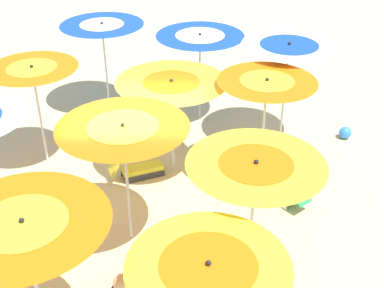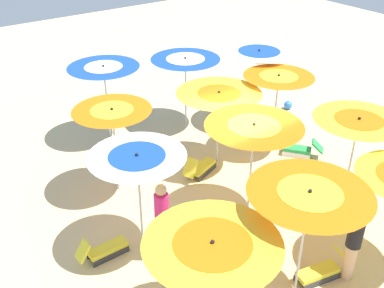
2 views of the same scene
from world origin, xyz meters
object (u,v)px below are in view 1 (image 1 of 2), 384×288
object	(u,v)px
beach_umbrella_0	(208,277)
beach_umbrella_5	(123,136)
beach_umbrella_11	(102,31)
lounger_4	(282,191)
beach_umbrella_7	(200,43)
beach_umbrella_1	(255,176)
beach_ball	(345,133)
beach_umbrella_6	(172,89)
lounger_1	(138,168)
lounger_0	(213,275)
beach_umbrella_10	(33,75)
beach_umbrella_2	(266,90)
beach_umbrella_3	(288,53)
beach_umbrella_4	(24,233)

from	to	relation	value
beach_umbrella_0	beach_umbrella_5	bearing A→B (deg)	-157.20
beach_umbrella_0	beach_umbrella_11	size ratio (longest dim) A/B	0.94
beach_umbrella_5	lounger_4	size ratio (longest dim) A/B	2.13
beach_umbrella_7	lounger_4	xyz separation A→B (m)	(3.62, 1.53, -1.83)
beach_umbrella_1	beach_ball	xyz separation A→B (m)	(-4.69, 2.94, -2.05)
beach_umbrella_7	beach_umbrella_6	bearing A→B (deg)	-15.01
beach_umbrella_11	lounger_1	xyz separation A→B (m)	(3.40, 1.00, -1.89)
beach_umbrella_5	lounger_0	size ratio (longest dim) A/B	1.98
beach_umbrella_10	beach_umbrella_7	bearing A→B (deg)	119.89
beach_umbrella_10	lounger_1	xyz separation A→B (m)	(0.70, 2.11, -1.90)
beach_umbrella_2	beach_ball	xyz separation A→B (m)	(-1.58, 2.30, -1.92)
beach_umbrella_0	beach_umbrella_6	xyz separation A→B (m)	(-5.14, -0.47, 0.02)
beach_umbrella_1	beach_umbrella_5	size ratio (longest dim) A/B	1.02
beach_umbrella_10	beach_umbrella_0	bearing A→B (deg)	30.89
lounger_0	beach_umbrella_3	bearing A→B (deg)	75.74
beach_umbrella_4	beach_umbrella_6	bearing A→B (deg)	159.36
lounger_1	lounger_4	xyz separation A→B (m)	(0.88, 2.97, -0.02)
beach_umbrella_4	lounger_0	size ratio (longest dim) A/B	2.05
beach_umbrella_11	beach_umbrella_6	bearing A→B (deg)	29.21
beach_umbrella_10	lounger_0	world-z (taller)	beach_umbrella_10
beach_umbrella_1	lounger_1	world-z (taller)	beach_umbrella_1
beach_umbrella_4	lounger_0	bearing A→B (deg)	117.54
beach_umbrella_6	beach_ball	world-z (taller)	beach_umbrella_6
beach_umbrella_10	lounger_1	world-z (taller)	beach_umbrella_10
beach_umbrella_11	beach_ball	size ratio (longest dim) A/B	7.85
beach_umbrella_4	beach_umbrella_7	bearing A→B (deg)	161.29
beach_umbrella_5	beach_umbrella_3	bearing A→B (deg)	135.92
beach_umbrella_4	beach_umbrella_10	bearing A→B (deg)	-167.62
beach_umbrella_5	lounger_0	xyz separation A→B (m)	(1.21, 1.44, -1.97)
beach_umbrella_2	lounger_1	world-z (taller)	beach_umbrella_2
lounger_1	beach_umbrella_3	bearing A→B (deg)	4.14
beach_umbrella_0	lounger_0	size ratio (longest dim) A/B	1.82
beach_umbrella_0	lounger_4	xyz separation A→B (m)	(-4.02, 1.73, -1.76)
beach_umbrella_10	beach_umbrella_4	bearing A→B (deg)	12.38
beach_umbrella_5	beach_umbrella_10	world-z (taller)	beach_umbrella_5
beach_umbrella_2	beach_umbrella_6	xyz separation A→B (m)	(-0.30, -1.87, -0.09)
beach_umbrella_0	beach_ball	xyz separation A→B (m)	(-6.42, 3.70, -1.82)
beach_umbrella_6	lounger_0	bearing A→B (deg)	11.16
beach_umbrella_1	beach_umbrella_3	xyz separation A→B (m)	(-4.68, 1.34, 0.02)
lounger_0	lounger_4	xyz separation A→B (m)	(-2.27, 1.53, 0.00)
beach_umbrella_3	beach_umbrella_6	bearing A→B (deg)	-63.70
beach_umbrella_7	lounger_0	xyz separation A→B (m)	(5.89, -0.00, -1.83)
beach_umbrella_5	lounger_4	distance (m)	3.72
beach_umbrella_11	beach_umbrella_5	bearing A→B (deg)	10.60
beach_umbrella_6	lounger_0	world-z (taller)	beach_umbrella_6
beach_umbrella_5	beach_umbrella_6	world-z (taller)	beach_umbrella_5
beach_umbrella_7	beach_umbrella_5	bearing A→B (deg)	-17.06
beach_umbrella_4	beach_umbrella_3	bearing A→B (deg)	143.82
beach_umbrella_0	beach_ball	distance (m)	7.63
beach_umbrella_7	lounger_1	world-z (taller)	beach_umbrella_7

